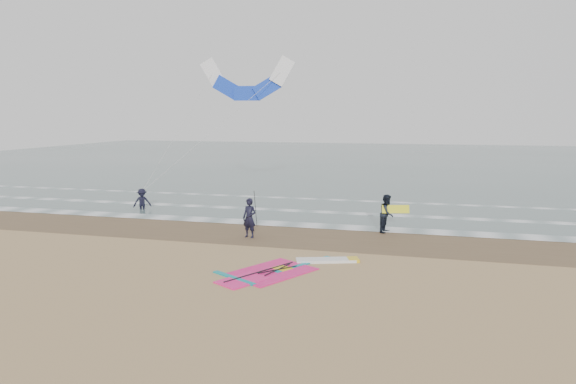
% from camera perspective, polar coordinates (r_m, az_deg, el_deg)
% --- Properties ---
extents(ground, '(120.00, 120.00, 0.00)m').
position_cam_1_polar(ground, '(18.58, -2.58, -9.00)').
color(ground, tan).
rests_on(ground, ground).
extents(sea_water, '(120.00, 80.00, 0.02)m').
position_cam_1_polar(sea_water, '(65.38, 9.86, 3.47)').
color(sea_water, '#47605E').
rests_on(sea_water, ground).
extents(wet_sand_band, '(120.00, 5.00, 0.01)m').
position_cam_1_polar(wet_sand_band, '(24.18, 1.61, -4.85)').
color(wet_sand_band, brown).
rests_on(wet_sand_band, ground).
extents(foam_waterline, '(120.00, 9.15, 0.02)m').
position_cam_1_polar(foam_waterline, '(28.42, 3.61, -2.80)').
color(foam_waterline, white).
rests_on(foam_waterline, ground).
extents(windsurf_rig, '(4.96, 4.70, 0.12)m').
position_cam_1_polar(windsurf_rig, '(18.96, -0.04, -8.52)').
color(windsurf_rig, white).
rests_on(windsurf_rig, ground).
extents(person_standing, '(0.75, 0.59, 1.84)m').
position_cam_1_polar(person_standing, '(23.67, -4.31, -2.90)').
color(person_standing, black).
rests_on(person_standing, ground).
extents(person_walking, '(0.92, 1.06, 1.85)m').
position_cam_1_polar(person_walking, '(25.11, 10.95, -2.36)').
color(person_walking, black).
rests_on(person_walking, ground).
extents(person_wading, '(1.20, 1.11, 1.62)m').
position_cam_1_polar(person_wading, '(31.81, -15.93, -0.47)').
color(person_wading, black).
rests_on(person_wading, ground).
extents(held_pole, '(0.17, 0.86, 1.82)m').
position_cam_1_polar(held_pole, '(23.49, -3.63, -1.91)').
color(held_pole, black).
rests_on(held_pole, ground).
extents(carried_kiteboard, '(1.30, 0.51, 0.39)m').
position_cam_1_polar(carried_kiteboard, '(24.94, 11.87, -1.88)').
color(carried_kiteboard, yellow).
rests_on(carried_kiteboard, ground).
extents(surf_kite, '(8.25, 4.94, 8.28)m').
position_cam_1_polar(surf_kite, '(33.68, -4.62, 12.01)').
color(surf_kite, white).
rests_on(surf_kite, ground).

